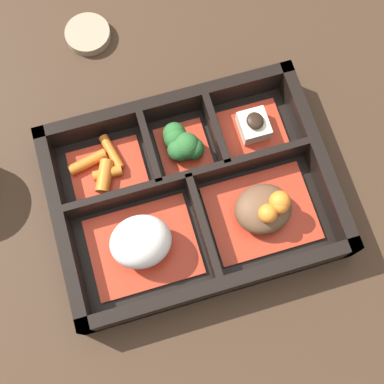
% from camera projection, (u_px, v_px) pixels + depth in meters
% --- Properties ---
extents(ground_plane, '(3.00, 3.00, 0.00)m').
position_uv_depth(ground_plane, '(192.00, 198.00, 0.62)').
color(ground_plane, '#382619').
extents(bento_base, '(0.31, 0.23, 0.01)m').
position_uv_depth(bento_base, '(192.00, 197.00, 0.61)').
color(bento_base, black).
rests_on(bento_base, ground_plane).
extents(bento_rim, '(0.31, 0.23, 0.05)m').
position_uv_depth(bento_rim, '(191.00, 189.00, 0.60)').
color(bento_rim, black).
rests_on(bento_rim, ground_plane).
extents(bowl_stew, '(0.12, 0.09, 0.05)m').
position_uv_depth(bowl_stew, '(264.00, 210.00, 0.58)').
color(bowl_stew, '#B22D19').
rests_on(bowl_stew, bento_base).
extents(bowl_rice, '(0.12, 0.09, 0.06)m').
position_uv_depth(bowl_rice, '(141.00, 243.00, 0.57)').
color(bowl_rice, '#B22D19').
rests_on(bowl_rice, bento_base).
extents(bowl_tofu, '(0.07, 0.06, 0.03)m').
position_uv_depth(bowl_tofu, '(253.00, 127.00, 0.62)').
color(bowl_tofu, '#B22D19').
rests_on(bowl_tofu, bento_base).
extents(bowl_greens, '(0.06, 0.06, 0.04)m').
position_uv_depth(bowl_greens, '(183.00, 143.00, 0.61)').
color(bowl_greens, '#B22D19').
rests_on(bowl_greens, bento_base).
extents(bowl_carrots, '(0.08, 0.07, 0.02)m').
position_uv_depth(bowl_carrots, '(105.00, 168.00, 0.61)').
color(bowl_carrots, '#B22D19').
rests_on(bowl_carrots, bento_base).
extents(sauce_dish, '(0.06, 0.06, 0.01)m').
position_uv_depth(sauce_dish, '(88.00, 34.00, 0.67)').
color(sauce_dish, gray).
rests_on(sauce_dish, ground_plane).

